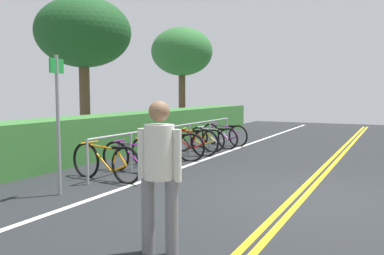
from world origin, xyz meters
The scene contains 18 objects.
ground_plane centered at (0.00, 0.00, -0.03)m, with size 34.54×12.35×0.05m, color #232628.
centre_line_yellow_inner centered at (0.00, -0.08, 0.00)m, with size 31.09×0.10×0.00m, color gold.
centre_line_yellow_outer centered at (0.00, 0.08, 0.00)m, with size 31.09×0.10×0.00m, color gold.
bike_lane_stripe_white centered at (0.00, 3.00, 0.00)m, with size 31.09×0.12×0.00m, color white.
bike_rack centered at (2.73, 3.75, 0.64)m, with size 7.14×0.05×0.87m.
bicycle_0 centered at (-0.34, 3.71, 0.36)m, with size 0.46×1.84×0.77m.
bicycle_1 centered at (0.62, 3.67, 0.33)m, with size 0.46×1.64×0.71m.
bicycle_2 centered at (1.36, 3.62, 0.32)m, with size 0.64×1.63×0.69m.
bicycle_3 centered at (2.30, 3.69, 0.35)m, with size 0.64×1.66×0.75m.
bicycle_4 centered at (3.20, 3.75, 0.37)m, with size 0.62×1.79×0.78m.
bicycle_5 centered at (4.09, 3.83, 0.33)m, with size 0.59×1.60×0.71m.
bicycle_6 centered at (4.95, 3.70, 0.32)m, with size 0.46×1.69×0.69m.
bicycle_7 centered at (5.79, 3.66, 0.34)m, with size 0.54×1.77×0.73m.
pedestrian centered at (-3.11, 0.82, 0.94)m, with size 0.32×0.48×1.65m.
sign_post_near centered at (-1.64, 3.66, 1.41)m, with size 0.36×0.09×2.35m.
hedge_backdrop centered at (4.23, 5.83, 0.55)m, with size 16.09×1.15×1.10m, color #387533.
tree_mid centered at (3.78, 7.73, 3.61)m, with size 3.06×3.06×4.76m.
tree_far_right centered at (10.05, 7.45, 3.53)m, with size 2.77×2.77×4.65m.
Camera 1 is at (-6.87, -1.42, 1.73)m, focal length 39.07 mm.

